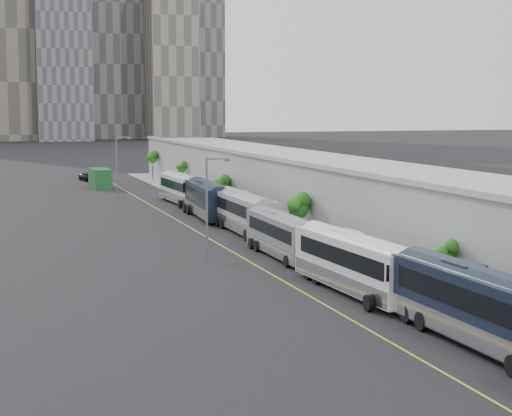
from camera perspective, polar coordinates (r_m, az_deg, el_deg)
name	(u,v)px	position (r m, az deg, el deg)	size (l,w,h in m)	color
sidewalk	(331,240)	(79.53, 5.05, -2.13)	(10.00, 170.00, 0.12)	gray
lane_line	(222,246)	(76.13, -2.26, -2.55)	(0.12, 160.00, 0.02)	gold
depot	(371,201)	(80.70, 7.69, 0.43)	(12.45, 160.40, 7.20)	gray
skyline	(28,5)	(344.26, -14.93, 12.92)	(145.00, 64.00, 120.00)	slate
bus_1	(480,313)	(45.76, 14.71, -6.80)	(3.22, 14.10, 4.10)	black
bus_2	(356,268)	(56.97, 6.66, -4.02)	(3.50, 13.78, 3.99)	silver
bus_3	(283,239)	(70.32, 1.79, -2.06)	(2.79, 12.46, 3.63)	slate
bus_4	(245,216)	(83.79, -0.75, -0.54)	(3.03, 13.66, 3.99)	#989CA2
bus_5	(208,203)	(95.43, -3.25, 0.36)	(3.65, 14.09, 4.08)	black
bus_6	(182,191)	(109.81, -4.98, 1.12)	(3.20, 13.21, 3.83)	silver
tree_1	(445,257)	(55.58, 12.46, -3.20)	(1.27, 1.27, 3.54)	black
tree_2	(298,205)	(78.21, 2.85, 0.18)	(1.93, 1.93, 4.36)	black
tree_3	(222,184)	(103.37, -2.26, 1.58)	(1.69, 1.69, 3.91)	black
tree_4	(182,169)	(125.75, -4.96, 2.60)	(1.12, 1.12, 3.99)	black
tree_5	(153,157)	(146.50, -6.91, 3.36)	(1.59, 1.59, 4.70)	black
street_lamp_near	(209,201)	(68.68, -3.14, 0.49)	(2.04, 0.22, 8.29)	#59595E
street_lamp_far	(118,164)	(113.47, -9.18, 2.92)	(2.04, 0.22, 8.49)	#59595E
shipping_container	(100,178)	(132.94, -10.35, 1.95)	(2.61, 6.55, 2.99)	#154420
suv	(90,177)	(146.40, -11.03, 2.07)	(2.43, 5.27, 1.46)	black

